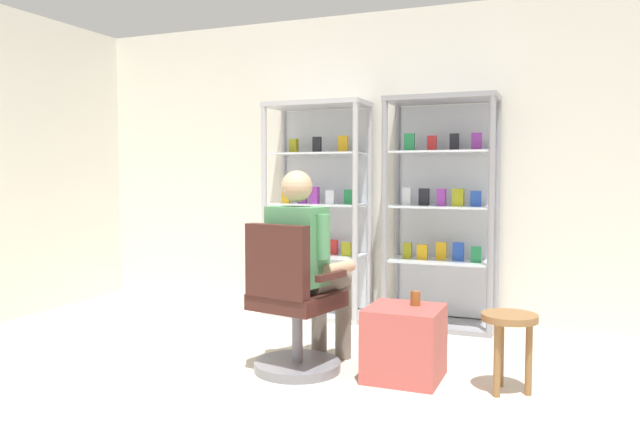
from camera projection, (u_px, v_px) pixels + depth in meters
back_wall at (387, 165)px, 5.54m from camera, size 6.00×0.10×2.70m
display_cabinet_left at (320, 208)px, 5.55m from camera, size 0.90×0.45×1.90m
display_cabinet_right at (442, 211)px, 5.14m from camera, size 0.90×0.45×1.90m
office_chair at (292, 312)px, 3.92m from camera, size 0.61×0.57×0.96m
seated_shopkeeper at (307, 259)px, 4.04m from camera, size 0.54×0.61×1.29m
storage_crate at (404, 343)px, 3.82m from camera, size 0.45×0.45×0.45m
tea_glass at (415, 298)px, 3.85m from camera, size 0.06×0.06×0.09m
wooden_stool at (509, 330)px, 3.56m from camera, size 0.32×0.32×0.46m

